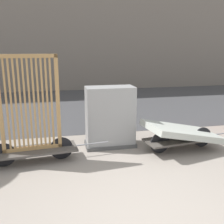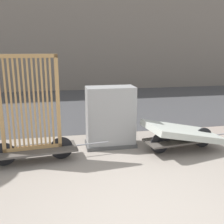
# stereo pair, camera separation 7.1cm
# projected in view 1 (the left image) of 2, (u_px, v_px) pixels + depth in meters

# --- Properties ---
(ground_plane) EXTENTS (60.00, 60.00, 0.00)m
(ground_plane) POSITION_uv_depth(u_px,v_px,m) (148.00, 223.00, 3.42)
(ground_plane) COLOR gray
(road_strip) EXTENTS (56.00, 7.52, 0.01)m
(road_strip) POSITION_uv_depth(u_px,v_px,m) (85.00, 104.00, 10.53)
(road_strip) COLOR #424244
(road_strip) RESTS_ON ground_plane
(bike_cart_with_bedframe) EXTENTS (2.42, 0.77, 2.12)m
(bike_cart_with_bedframe) POSITION_uv_depth(u_px,v_px,m) (32.00, 126.00, 5.06)
(bike_cart_with_bedframe) COLOR #4C4742
(bike_cart_with_bedframe) RESTS_ON ground_plane
(bike_cart_with_mattress) EXTENTS (2.42, 1.18, 0.67)m
(bike_cart_with_mattress) POSITION_uv_depth(u_px,v_px,m) (182.00, 133.00, 5.79)
(bike_cart_with_mattress) COLOR #4C4742
(bike_cart_with_mattress) RESTS_ON ground_plane
(utility_cabinet) EXTENTS (1.14, 0.60, 1.38)m
(utility_cabinet) POSITION_uv_depth(u_px,v_px,m) (110.00, 119.00, 5.98)
(utility_cabinet) COLOR #4C4C4C
(utility_cabinet) RESTS_ON ground_plane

